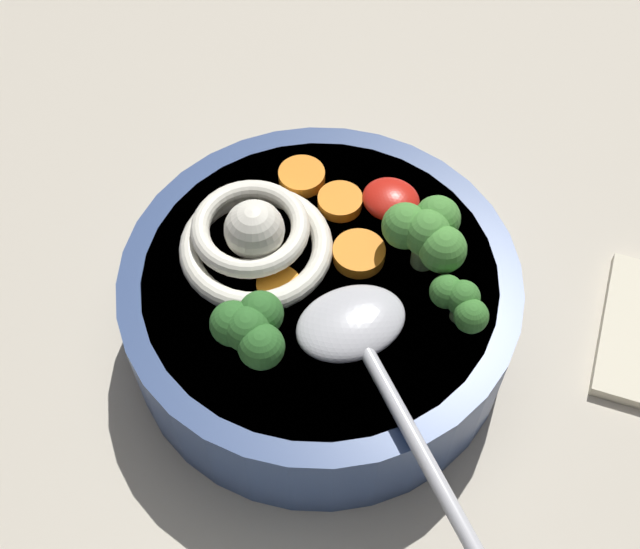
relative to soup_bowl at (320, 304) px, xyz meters
The scene contains 12 objects.
table_slab 5.88cm from the soup_bowl, 43.28° to the right, with size 134.17×134.17×4.48cm, color #BCB29E.
soup_bowl is the anchor object (origin of this frame).
noodle_pile 5.85cm from the soup_bowl, ahead, with size 9.51×9.32×3.82cm.
soup_spoon 6.60cm from the soup_bowl, 144.58° to the left, with size 15.99×12.74×1.60cm.
chili_sauce_dollop 7.37cm from the soup_bowl, 100.58° to the right, with size 3.41×3.07×1.54cm, color red.
broccoli_floret_left 8.03cm from the soup_bowl, 84.16° to the left, with size 4.63×3.99×3.66cm.
broccoli_floret_far 8.11cm from the soup_bowl, 139.44° to the right, with size 5.05×4.35×3.99cm.
broccoli_floret_center 9.21cm from the soup_bowl, behind, with size 3.58×3.08×2.83cm.
carrot_slice_rear 4.14cm from the soup_bowl, 51.19° to the left, with size 2.46×2.46×0.51cm, color orange.
carrot_slice_extra_a 6.22cm from the soup_bowl, 69.42° to the right, with size 2.65×2.65×0.73cm, color orange.
carrot_slice_beside_chili 4.25cm from the soup_bowl, 121.67° to the right, with size 2.97×2.97×0.80cm, color orange.
carrot_slice_beside_noodles 7.75cm from the soup_bowl, 50.45° to the right, with size 2.80×2.80×0.79cm, color orange.
Camera 1 is at (-14.53, 23.61, 48.67)cm, focal length 46.25 mm.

